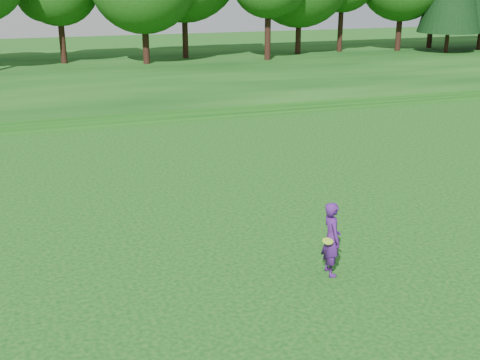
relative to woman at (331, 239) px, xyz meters
name	(u,v)px	position (x,y,z in m)	size (l,w,h in m)	color
ground	(203,327)	(-3.66, -1.33, -0.94)	(140.00, 140.00, 0.00)	#0B3C0E
berm	(76,77)	(-3.66, 32.67, -0.64)	(130.00, 30.00, 0.60)	#0B3C0E
walking_path	(98,123)	(-3.66, 18.67, -0.92)	(130.00, 1.60, 0.04)	gray
woman	(331,239)	(0.00, 0.00, 0.00)	(0.58, 0.73, 1.89)	#46186E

